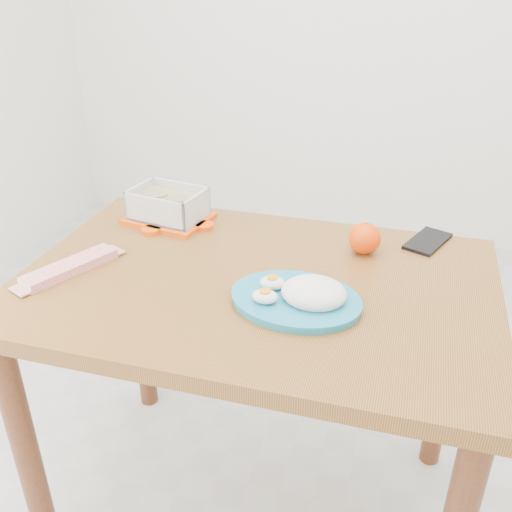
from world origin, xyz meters
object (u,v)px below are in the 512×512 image
(dining_table, at_px, (256,319))
(smartphone, at_px, (428,241))
(orange_fruit, at_px, (365,238))
(food_container, at_px, (168,206))
(rice_plate, at_px, (301,295))

(dining_table, height_order, smartphone, smartphone)
(dining_table, xyz_separation_m, orange_fruit, (0.22, 0.20, 0.15))
(food_container, bearing_deg, dining_table, -27.28)
(orange_fruit, bearing_deg, smartphone, 32.94)
(orange_fruit, height_order, smartphone, orange_fruit)
(dining_table, relative_size, food_container, 4.48)
(food_container, bearing_deg, orange_fruit, 5.23)
(orange_fruit, distance_m, rice_plate, 0.30)
(food_container, xyz_separation_m, orange_fruit, (0.55, -0.05, -0.01))
(food_container, relative_size, smartphone, 1.61)
(food_container, distance_m, smartphone, 0.70)
(food_container, distance_m, orange_fruit, 0.55)
(food_container, height_order, orange_fruit, food_container)
(rice_plate, bearing_deg, orange_fruit, 76.32)
(food_container, xyz_separation_m, smartphone, (0.70, 0.05, -0.04))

